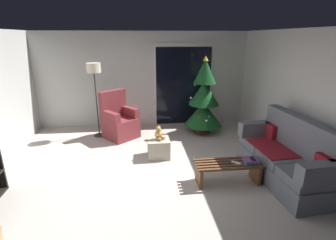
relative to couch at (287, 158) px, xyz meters
The scene contains 16 objects.
ground_plane 2.36m from the couch, behind, with size 7.00×7.00×0.00m, color #BCB2A8.
wall_back 4.10m from the couch, 125.28° to the left, with size 5.72×0.12×2.50m, color beige.
wall_right 1.03m from the couch, 21.71° to the left, with size 0.12×6.00×2.50m, color beige.
patio_door_frame 3.50m from the couch, 110.99° to the left, with size 1.60×0.02×2.20m, color silver.
patio_door_glass 3.48m from the couch, 111.10° to the left, with size 1.50×0.02×2.10m, color black.
couch is the anchor object (origin of this frame).
coffee_table 1.03m from the couch, behind, with size 1.10×0.40×0.37m.
remote_graphite 1.06m from the couch, behind, with size 0.04×0.16×0.02m, color #333338.
remote_white 0.90m from the couch, behind, with size 0.04×0.16×0.02m, color silver.
book_stack 0.67m from the couch, behind, with size 0.23×0.21×0.07m.
cell_phone 0.64m from the couch, behind, with size 0.07×0.14×0.01m, color black.
christmas_tree 2.55m from the couch, 110.00° to the left, with size 0.94×0.94×1.93m.
armchair 3.75m from the couch, 141.96° to the left, with size 0.96×0.97×1.13m.
floor_lamp 4.38m from the couch, 144.83° to the left, with size 0.32×0.32×1.78m.
ottoman 2.38m from the couch, 151.86° to the left, with size 0.44×0.44×0.38m, color #B2A893.
teddy_bear_honey 2.36m from the couch, 151.94° to the left, with size 0.21×0.21×0.29m.
Camera 1 is at (-0.13, -3.84, 2.35)m, focal length 27.12 mm.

